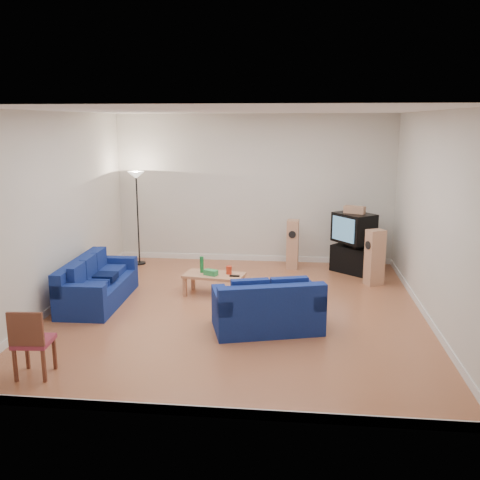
# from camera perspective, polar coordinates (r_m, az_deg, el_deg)

# --- Properties ---
(room) EXTENTS (6.01, 6.51, 3.21)m
(room) POSITION_cam_1_polar(r_m,az_deg,el_deg) (8.44, -0.29, 2.35)
(room) COLOR brown
(room) RESTS_ON ground
(sofa_three_seat) EXTENTS (0.88, 1.96, 0.75)m
(sofa_three_seat) POSITION_cam_1_polar(r_m,az_deg,el_deg) (9.48, -15.16, -4.83)
(sofa_three_seat) COLOR navy
(sofa_three_seat) RESTS_ON ground
(sofa_loveseat) EXTENTS (1.74, 1.26, 0.78)m
(sofa_loveseat) POSITION_cam_1_polar(r_m,az_deg,el_deg) (7.96, 2.98, -7.62)
(sofa_loveseat) COLOR navy
(sofa_loveseat) RESTS_ON ground
(coffee_table) EXTENTS (1.12, 0.69, 0.38)m
(coffee_table) POSITION_cam_1_polar(r_m,az_deg,el_deg) (9.54, -2.79, -3.95)
(coffee_table) COLOR tan
(coffee_table) RESTS_ON ground
(bottle) EXTENTS (0.08, 0.08, 0.29)m
(bottle) POSITION_cam_1_polar(r_m,az_deg,el_deg) (9.60, -4.10, -2.63)
(bottle) COLOR #197233
(bottle) RESTS_ON coffee_table
(tissue_box) EXTENTS (0.27, 0.21, 0.10)m
(tissue_box) POSITION_cam_1_polar(r_m,az_deg,el_deg) (9.45, -3.13, -3.48)
(tissue_box) COLOR green
(tissue_box) RESTS_ON coffee_table
(red_canister) EXTENTS (0.12, 0.12, 0.14)m
(red_canister) POSITION_cam_1_polar(r_m,az_deg,el_deg) (9.51, -1.19, -3.22)
(red_canister) COLOR red
(red_canister) RESTS_ON coffee_table
(remote) EXTENTS (0.18, 0.06, 0.02)m
(remote) POSITION_cam_1_polar(r_m,az_deg,el_deg) (9.37, -0.58, -3.85)
(remote) COLOR black
(remote) RESTS_ON coffee_table
(tv_stand) EXTENTS (1.00, 0.95, 0.55)m
(tv_stand) POSITION_cam_1_polar(r_m,az_deg,el_deg) (11.19, 12.12, -2.04)
(tv_stand) COLOR black
(tv_stand) RESTS_ON ground
(av_receiver) EXTENTS (0.47, 0.50, 0.09)m
(av_receiver) POSITION_cam_1_polar(r_m,az_deg,el_deg) (11.08, 12.30, -0.50)
(av_receiver) COLOR black
(av_receiver) RESTS_ON tv_stand
(television) EXTENTS (0.92, 0.95, 0.60)m
(television) POSITION_cam_1_polar(r_m,az_deg,el_deg) (11.03, 12.05, 1.27)
(television) COLOR black
(television) RESTS_ON av_receiver
(centre_speaker) EXTENTS (0.45, 0.32, 0.15)m
(centre_speaker) POSITION_cam_1_polar(r_m,az_deg,el_deg) (10.97, 12.13, 3.18)
(centre_speaker) COLOR tan
(centre_speaker) RESTS_ON television
(speaker_left) EXTENTS (0.26, 0.33, 1.03)m
(speaker_left) POSITION_cam_1_polar(r_m,az_deg,el_deg) (11.24, 5.62, -0.46)
(speaker_left) COLOR tan
(speaker_left) RESTS_ON ground
(speaker_right) EXTENTS (0.39, 0.36, 1.06)m
(speaker_right) POSITION_cam_1_polar(r_m,az_deg,el_deg) (10.38, 14.17, -1.81)
(speaker_right) COLOR tan
(speaker_right) RESTS_ON ground
(floor_lamp) EXTENTS (0.34, 0.34, 2.01)m
(floor_lamp) POSITION_cam_1_polar(r_m,az_deg,el_deg) (11.55, -10.98, 5.47)
(floor_lamp) COLOR black
(floor_lamp) RESTS_ON ground
(dining_chair) EXTENTS (0.45, 0.45, 0.88)m
(dining_chair) POSITION_cam_1_polar(r_m,az_deg,el_deg) (6.95, -21.38, -9.87)
(dining_chair) COLOR brown
(dining_chair) RESTS_ON ground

